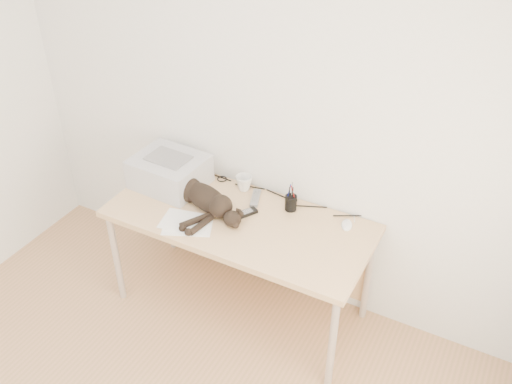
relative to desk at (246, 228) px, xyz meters
The scene contains 11 objects.
wall_back 0.75m from the desk, 90.00° to the left, with size 3.50×3.50×0.00m, color white.
desk is the anchor object (origin of this frame).
printer 0.61m from the desk, behind, with size 0.45×0.39×0.21m.
papers 0.39m from the desk, 131.54° to the right, with size 0.36×0.30×0.01m.
cat 0.33m from the desk, 159.15° to the right, with size 0.68×0.44×0.16m.
mug 0.29m from the desk, 121.53° to the left, with size 0.11×0.11×0.10m, color white.
pen_cup 0.33m from the desk, 30.92° to the left, with size 0.07×0.07×0.18m.
remote_grey 0.19m from the desk, 91.12° to the left, with size 0.05×0.17×0.02m, color gray.
remote_black 0.15m from the desk, 79.78° to the right, with size 0.05×0.18×0.02m, color black.
mouse 0.63m from the desk, 14.19° to the left, with size 0.06×0.11×0.04m, color white.
cable_tangle 0.26m from the desk, 90.00° to the left, with size 1.36×0.08×0.01m, color black, non-canonical shape.
Camera 1 is at (1.36, -0.94, 2.82)m, focal length 40.00 mm.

